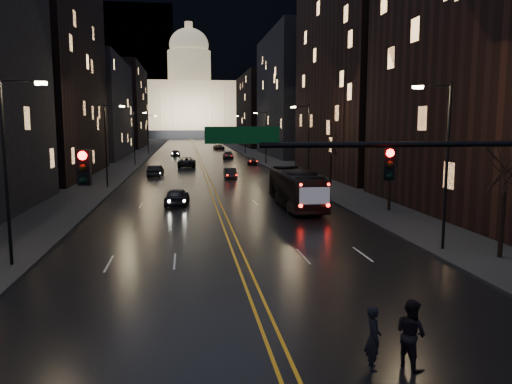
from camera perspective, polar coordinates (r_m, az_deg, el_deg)
name	(u,v)px	position (r m, az deg, el deg)	size (l,w,h in m)	color
ground	(275,344)	(16.32, 2.15, -16.94)	(900.00, 900.00, 0.00)	black
road	(195,148)	(144.78, -6.99, 4.99)	(20.00, 320.00, 0.02)	black
sidewalk_left	(145,148)	(145.19, -12.54, 4.90)	(8.00, 320.00, 0.16)	black
sidewalk_right	(243,148)	(145.70, -1.46, 5.09)	(8.00, 320.00, 0.16)	black
center_line	(195,148)	(144.77, -6.99, 4.99)	(0.62, 320.00, 0.01)	orange
building_left_mid	(40,68)	(71.37, -23.50, 12.89)	(12.00, 30.00, 28.00)	black
building_left_far	(94,109)	(108.21, -18.02, 9.05)	(12.00, 34.00, 20.00)	black
building_left_dist	(123,107)	(155.76, -14.99, 9.39)	(12.00, 40.00, 24.00)	black
building_right_near	(509,53)	(42.22, 26.98, 13.97)	(12.00, 26.00, 24.00)	black
building_right_tall	(366,30)	(69.86, 12.49, 17.61)	(12.00, 30.00, 38.00)	black
building_right_mid	(296,95)	(109.36, 4.56, 10.96)	(12.00, 34.00, 26.00)	black
building_right_dist	(262,111)	(156.45, 0.68, 9.27)	(12.00, 40.00, 22.00)	black
mountain_ridge	(239,49)	(401.13, -1.91, 16.07)	(520.00, 60.00, 130.00)	black
capitol	(190,104)	(264.81, -7.56, 9.91)	(90.00, 50.00, 58.50)	black
traffic_signal	(460,179)	(17.00, 22.25, 1.39)	(17.29, 0.45, 7.00)	black
streetlamp_right_near	(444,157)	(28.09, 20.68, 3.71)	(2.13, 0.25, 9.00)	black
streetlamp_left_near	(9,162)	(25.97, -26.37, 3.12)	(2.13, 0.25, 9.00)	black
streetlamp_right_mid	(307,140)	(56.25, 5.86, 5.94)	(2.13, 0.25, 9.00)	black
streetlamp_left_mid	(108,141)	(55.23, -16.60, 5.62)	(2.13, 0.25, 9.00)	black
streetlamp_right_far	(265,135)	(85.67, 1.03, 6.58)	(2.13, 0.25, 9.00)	black
streetlamp_left_far	(135,135)	(85.00, -13.62, 6.36)	(2.13, 0.25, 9.00)	black
streetlamp_right_dist	(244,132)	(115.39, -1.33, 6.88)	(2.13, 0.25, 9.00)	black
streetlamp_left_dist	(149,132)	(114.89, -12.18, 6.70)	(2.13, 0.25, 9.00)	black
tree_right_near	(505,171)	(27.58, 26.61, 2.16)	(2.40, 2.40, 6.65)	black
tree_right_mid	(391,154)	(39.86, 15.15, 4.18)	(2.40, 2.40, 6.65)	black
tree_right_far	(331,146)	(54.92, 8.58, 5.27)	(2.40, 2.40, 6.65)	black
bus	(296,188)	(41.31, 4.60, 0.42)	(2.63, 11.24, 3.13)	black
oncoming_car_a	(177,197)	(42.61, -9.02, -0.52)	(1.80, 4.49, 1.53)	black
oncoming_car_b	(156,171)	(66.10, -11.41, 2.34)	(1.64, 4.71, 1.55)	black
oncoming_car_c	(187,162)	(80.58, -7.91, 3.40)	(2.72, 5.91, 1.64)	black
oncoming_car_d	(175,153)	(109.53, -9.21, 4.41)	(1.82, 4.48, 1.30)	black
receding_car_a	(230,174)	(62.38, -2.94, 2.10)	(1.48, 4.23, 1.39)	black
receding_car_b	(252,161)	(84.90, -0.46, 3.60)	(1.61, 4.00, 1.36)	black
receding_car_c	(228,155)	(98.40, -3.21, 4.19)	(2.10, 5.16, 1.50)	black
receding_car_d	(219,147)	(135.22, -4.26, 5.15)	(2.49, 5.40, 1.50)	black
pedestrian_a	(373,338)	(14.80, 13.24, -15.94)	(0.67, 0.44, 1.84)	black
pedestrian_b	(411,333)	(15.18, 17.27, -15.18)	(0.96, 0.53, 1.98)	black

